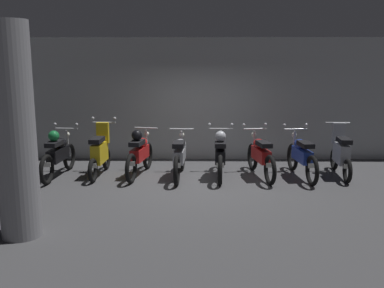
{
  "coord_description": "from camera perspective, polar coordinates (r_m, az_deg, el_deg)",
  "views": [
    {
      "loc": [
        -0.05,
        -9.04,
        2.63
      ],
      "look_at": [
        -0.18,
        0.56,
        0.75
      ],
      "focal_mm": 40.93,
      "sensor_mm": 36.0,
      "label": 1
    }
  ],
  "objects": [
    {
      "name": "ground_plane",
      "position": [
        9.41,
        1.04,
        -5.14
      ],
      "size": [
        80.0,
        80.0,
        0.0
      ],
      "primitive_type": "plane",
      "color": "#424244"
    },
    {
      "name": "back_wall",
      "position": [
        11.56,
        1.02,
        5.87
      ],
      "size": [
        16.0,
        0.3,
        3.16
      ],
      "primitive_type": "cube",
      "color": "#9EA0A3",
      "rests_on": "ground"
    },
    {
      "name": "motorbike_slot_0",
      "position": [
        10.28,
        -17.02,
        -1.21
      ],
      "size": [
        0.59,
        1.95,
        1.15
      ],
      "color": "black",
      "rests_on": "ground"
    },
    {
      "name": "motorbike_slot_1",
      "position": [
        10.16,
        -11.9,
        -1.1
      ],
      "size": [
        0.59,
        1.68,
        1.29
      ],
      "color": "black",
      "rests_on": "ground"
    },
    {
      "name": "motorbike_slot_2",
      "position": [
        9.99,
        -6.82,
        -1.16
      ],
      "size": [
        0.57,
        1.94,
        1.08
      ],
      "color": "black",
      "rests_on": "ground"
    },
    {
      "name": "motorbike_slot_3",
      "position": [
        9.79,
        -1.62,
        -1.55
      ],
      "size": [
        0.56,
        1.95,
        1.03
      ],
      "color": "black",
      "rests_on": "ground"
    },
    {
      "name": "motorbike_slot_4",
      "position": [
        9.81,
        3.71,
        -1.31
      ],
      "size": [
        0.59,
        1.95,
        1.15
      ],
      "color": "black",
      "rests_on": "ground"
    },
    {
      "name": "motorbike_slot_5",
      "position": [
        9.93,
        8.93,
        -1.49
      ],
      "size": [
        0.58,
        1.94,
        1.15
      ],
      "color": "black",
      "rests_on": "ground"
    },
    {
      "name": "motorbike_slot_6",
      "position": [
        10.07,
        14.09,
        -1.51
      ],
      "size": [
        0.59,
        1.95,
        1.15
      ],
      "color": "black",
      "rests_on": "ground"
    },
    {
      "name": "motorbike_slot_7",
      "position": [
        10.45,
        18.82,
        -1.14
      ],
      "size": [
        0.56,
        1.68,
        1.18
      ],
      "color": "black",
      "rests_on": "ground"
    },
    {
      "name": "bicycle",
      "position": [
        10.76,
        -21.93,
        -1.9
      ],
      "size": [
        0.5,
        1.72,
        0.89
      ],
      "color": "black",
      "rests_on": "ground"
    },
    {
      "name": "support_pillar",
      "position": [
        6.81,
        -22.1,
        1.42
      ],
      "size": [
        0.59,
        0.59,
        3.16
      ],
      "primitive_type": "cylinder",
      "color": "gray",
      "rests_on": "ground"
    }
  ]
}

